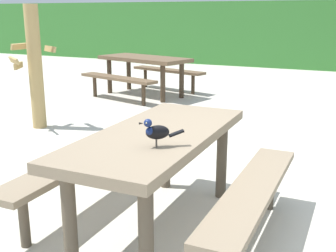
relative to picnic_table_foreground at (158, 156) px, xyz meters
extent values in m
plane|color=beige|center=(0.40, 0.23, -0.56)|extent=(60.00, 60.00, 0.00)
cube|color=#84725B|center=(0.00, 0.00, 0.15)|extent=(0.80, 1.82, 0.07)
cylinder|color=brown|center=(-0.25, -0.71, -0.22)|extent=(0.09, 0.09, 0.67)
cylinder|color=brown|center=(0.28, -0.70, -0.22)|extent=(0.09, 0.09, 0.67)
cylinder|color=brown|center=(-0.28, 0.70, -0.22)|extent=(0.09, 0.09, 0.67)
cylinder|color=brown|center=(0.25, 0.71, -0.22)|extent=(0.09, 0.09, 0.67)
cube|color=#84725B|center=(-0.70, -0.01, -0.14)|extent=(0.32, 1.72, 0.05)
cylinder|color=brown|center=(-0.69, -0.66, -0.36)|extent=(0.07, 0.07, 0.39)
cylinder|color=brown|center=(-0.71, 0.63, -0.36)|extent=(0.07, 0.07, 0.39)
cube|color=#84725B|center=(0.70, 0.01, -0.14)|extent=(0.32, 1.72, 0.05)
cylinder|color=brown|center=(0.69, 0.66, -0.36)|extent=(0.07, 0.07, 0.39)
ellipsoid|color=black|center=(0.17, -0.33, 0.28)|extent=(0.16, 0.15, 0.09)
ellipsoid|color=navy|center=(0.13, -0.35, 0.29)|extent=(0.09, 0.09, 0.06)
sphere|color=navy|center=(0.12, -0.36, 0.34)|extent=(0.05, 0.05, 0.05)
sphere|color=#EAE08C|center=(0.12, -0.38, 0.35)|extent=(0.01, 0.01, 0.01)
sphere|color=#EAE08C|center=(0.10, -0.35, 0.35)|extent=(0.01, 0.01, 0.01)
cone|color=black|center=(0.09, -0.39, 0.34)|extent=(0.03, 0.03, 0.02)
cube|color=black|center=(0.26, -0.25, 0.27)|extent=(0.10, 0.09, 0.04)
cylinder|color=#47423D|center=(0.17, -0.34, 0.21)|extent=(0.01, 0.01, 0.05)
cylinder|color=#47423D|center=(0.15, -0.32, 0.21)|extent=(0.01, 0.01, 0.05)
cube|color=brown|center=(-2.61, 4.54, 0.15)|extent=(1.93, 1.19, 0.07)
cylinder|color=#423324|center=(-2.00, 4.10, -0.22)|extent=(0.09, 0.09, 0.67)
cylinder|color=#423324|center=(-1.87, 4.61, -0.22)|extent=(0.09, 0.09, 0.67)
cylinder|color=#423324|center=(-3.36, 4.46, -0.22)|extent=(0.09, 0.09, 0.67)
cylinder|color=#423324|center=(-3.22, 4.97, -0.22)|extent=(0.09, 0.09, 0.67)
cube|color=brown|center=(-2.79, 3.86, -0.14)|extent=(1.72, 0.71, 0.05)
cylinder|color=#423324|center=(-2.17, 3.70, -0.36)|extent=(0.07, 0.07, 0.39)
cylinder|color=#423324|center=(-3.41, 4.02, -0.36)|extent=(0.07, 0.07, 0.39)
cube|color=brown|center=(-2.44, 5.21, -0.14)|extent=(1.72, 0.71, 0.05)
cylinder|color=#423324|center=(-1.82, 5.05, -0.36)|extent=(0.07, 0.07, 0.39)
cylinder|color=#423324|center=(-3.06, 5.38, -0.36)|extent=(0.07, 0.07, 0.39)
cylinder|color=tan|center=(-2.79, 1.82, 0.28)|extent=(0.19, 0.19, 1.67)
cube|color=tan|center=(-3.02, 1.82, 0.56)|extent=(0.06, 0.34, 0.09)
cube|color=tan|center=(-2.99, 1.71, 0.31)|extent=(0.18, 0.30, 0.08)
cube|color=tan|center=(-2.94, 1.59, 0.39)|extent=(0.40, 0.28, 0.09)
cube|color=tan|center=(-2.69, 2.02, 0.52)|extent=(0.32, 0.19, 0.08)
camera|label=1|loc=(1.33, -2.59, 1.00)|focal=45.50mm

